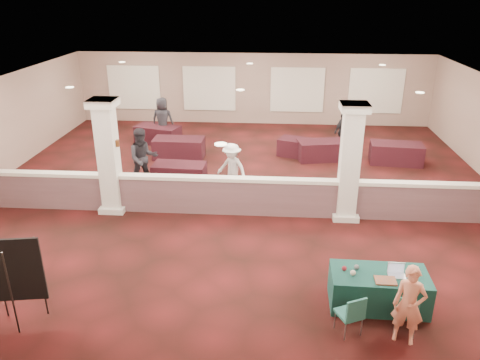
# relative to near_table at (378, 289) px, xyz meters

# --- Properties ---
(ground) EXTENTS (16.00, 16.00, 0.00)m
(ground) POSITION_rel_near_table_xyz_m (-3.13, 5.35, -0.36)
(ground) COLOR #411010
(ground) RESTS_ON ground
(wall_back) EXTENTS (16.00, 0.04, 3.20)m
(wall_back) POSITION_rel_near_table_xyz_m (-3.13, 13.35, 1.24)
(wall_back) COLOR gray
(wall_back) RESTS_ON ground
(wall_front) EXTENTS (16.00, 0.04, 3.20)m
(wall_front) POSITION_rel_near_table_xyz_m (-3.13, -2.65, 1.24)
(wall_front) COLOR gray
(wall_front) RESTS_ON ground
(ceiling) EXTENTS (16.00, 16.00, 0.02)m
(ceiling) POSITION_rel_near_table_xyz_m (-3.13, 5.35, 2.84)
(ceiling) COLOR white
(ceiling) RESTS_ON wall_back
(partition_wall) EXTENTS (15.60, 0.28, 1.10)m
(partition_wall) POSITION_rel_near_table_xyz_m (-3.13, 3.85, 0.21)
(partition_wall) COLOR brown
(partition_wall) RESTS_ON ground
(column_left) EXTENTS (0.72, 0.72, 3.20)m
(column_left) POSITION_rel_near_table_xyz_m (-6.63, 3.85, 1.28)
(column_left) COLOR silver
(column_left) RESTS_ON ground
(column_right) EXTENTS (0.72, 0.72, 3.20)m
(column_right) POSITION_rel_near_table_xyz_m (-0.13, 3.85, 1.28)
(column_right) COLOR silver
(column_right) RESTS_ON ground
(sconce_left) EXTENTS (0.12, 0.12, 0.18)m
(sconce_left) POSITION_rel_near_table_xyz_m (-6.91, 3.85, 1.64)
(sconce_left) COLOR brown
(sconce_left) RESTS_ON column_left
(sconce_right) EXTENTS (0.12, 0.12, 0.18)m
(sconce_right) POSITION_rel_near_table_xyz_m (-6.35, 3.85, 1.64)
(sconce_right) COLOR brown
(sconce_right) RESTS_ON column_left
(near_table) EXTENTS (1.90, 0.98, 0.72)m
(near_table) POSITION_rel_near_table_xyz_m (0.00, 0.00, 0.00)
(near_table) COLOR #0F3734
(near_table) RESTS_ON ground
(conf_chair_main) EXTENTS (0.52, 0.52, 0.82)m
(conf_chair_main) POSITION_rel_near_table_xyz_m (0.34, -0.81, 0.12)
(conf_chair_main) COLOR #216057
(conf_chair_main) RESTS_ON ground
(conf_chair_side) EXTENTS (0.56, 0.56, 0.84)m
(conf_chair_side) POSITION_rel_near_table_xyz_m (-0.66, -0.93, 0.13)
(conf_chair_side) COLOR #216057
(conf_chair_side) RESTS_ON ground
(easel_board) EXTENTS (1.06, 0.59, 1.81)m
(easel_board) POSITION_rel_near_table_xyz_m (-6.77, -1.05, 0.79)
(easel_board) COLOR black
(easel_board) RESTS_ON ground
(woman) EXTENTS (0.63, 0.51, 1.52)m
(woman) POSITION_rel_near_table_xyz_m (0.28, -1.00, 0.40)
(woman) COLOR #F8936C
(woman) RESTS_ON ground
(far_table_front_left) EXTENTS (1.85, 0.94, 0.75)m
(far_table_front_left) POSITION_rel_near_table_xyz_m (-5.63, 8.35, 0.01)
(far_table_front_left) COLOR black
(far_table_front_left) RESTS_ON ground
(far_table_front_center) EXTENTS (1.70, 0.91, 0.68)m
(far_table_front_center) POSITION_rel_near_table_xyz_m (-5.13, 5.88, -0.02)
(far_table_front_center) COLOR black
(far_table_front_center) RESTS_ON ground
(far_table_front_right) EXTENTS (1.89, 1.07, 0.74)m
(far_table_front_right) POSITION_rel_near_table_xyz_m (2.26, 8.35, 0.01)
(far_table_front_right) COLOR black
(far_table_front_right) RESTS_ON ground
(far_table_back_left) EXTENTS (1.94, 1.36, 0.71)m
(far_table_back_left) POSITION_rel_near_table_xyz_m (-6.82, 10.05, -0.00)
(far_table_back_left) COLOR black
(far_table_back_left) RESTS_ON ground
(far_table_back_center) EXTENTS (1.79, 1.33, 0.65)m
(far_table_back_center) POSITION_rel_near_table_xyz_m (-1.13, 8.85, -0.04)
(far_table_back_center) COLOR black
(far_table_back_center) RESTS_ON ground
(far_table_back_right) EXTENTS (1.87, 1.18, 0.70)m
(far_table_back_right) POSITION_rel_near_table_xyz_m (-0.36, 8.55, -0.01)
(far_table_back_right) COLOR black
(far_table_back_right) RESTS_ON ground
(attendee_a) EXTENTS (1.05, 0.85, 1.92)m
(attendee_a) POSITION_rel_near_table_xyz_m (-6.18, 5.55, 0.60)
(attendee_a) COLOR black
(attendee_a) RESTS_ON ground
(attendee_b) EXTENTS (1.10, 0.89, 1.57)m
(attendee_b) POSITION_rel_near_table_xyz_m (-3.39, 5.35, 0.42)
(attendee_b) COLOR silver
(attendee_b) RESTS_ON ground
(attendee_c) EXTENTS (0.93, 0.92, 1.51)m
(attendee_c) POSITION_rel_near_table_xyz_m (0.51, 9.73, 0.40)
(attendee_c) COLOR black
(attendee_c) RESTS_ON ground
(attendee_d) EXTENTS (0.93, 0.54, 1.83)m
(attendee_d) POSITION_rel_near_table_xyz_m (-6.65, 10.27, 0.55)
(attendee_d) COLOR black
(attendee_d) RESTS_ON ground
(laptop_base) EXTENTS (0.33, 0.23, 0.02)m
(laptop_base) POSITION_rel_near_table_xyz_m (0.30, -0.06, 0.37)
(laptop_base) COLOR silver
(laptop_base) RESTS_ON near_table
(laptop_screen) EXTENTS (0.33, 0.02, 0.22)m
(laptop_screen) POSITION_rel_near_table_xyz_m (0.30, 0.06, 0.49)
(laptop_screen) COLOR silver
(laptop_screen) RESTS_ON near_table
(screen_glow) EXTENTS (0.30, 0.01, 0.19)m
(screen_glow) POSITION_rel_near_table_xyz_m (0.30, 0.05, 0.47)
(screen_glow) COLOR silver
(screen_glow) RESTS_ON near_table
(knitting) EXTENTS (0.40, 0.31, 0.03)m
(knitting) POSITION_rel_near_table_xyz_m (0.04, -0.25, 0.38)
(knitting) COLOR #AE4C1B
(knitting) RESTS_ON near_table
(yarn_cream) EXTENTS (0.11, 0.11, 0.11)m
(yarn_cream) POSITION_rel_near_table_xyz_m (-0.55, -0.09, 0.42)
(yarn_cream) COLOR beige
(yarn_cream) RESTS_ON near_table
(yarn_red) EXTENTS (0.10, 0.10, 0.10)m
(yarn_red) POSITION_rel_near_table_xyz_m (-0.69, 0.07, 0.41)
(yarn_red) COLOR maroon
(yarn_red) RESTS_ON near_table
(yarn_grey) EXTENTS (0.10, 0.10, 0.10)m
(yarn_grey) POSITION_rel_near_table_xyz_m (-0.44, 0.13, 0.41)
(yarn_grey) COLOR #55555B
(yarn_grey) RESTS_ON near_table
(scissors) EXTENTS (0.12, 0.03, 0.01)m
(scissors) POSITION_rel_near_table_xyz_m (0.64, -0.29, 0.37)
(scissors) COLOR #B1121A
(scissors) RESTS_ON near_table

